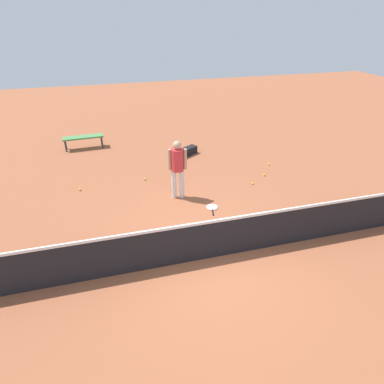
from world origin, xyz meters
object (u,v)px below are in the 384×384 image
at_px(tennis_racket_near_player, 212,208).
at_px(tennis_ball_baseline, 256,217).
at_px(tennis_ball_midcourt, 253,183).
at_px(tennis_ball_stray_left, 145,179).
at_px(equipment_bag, 187,152).
at_px(tennis_ball_near_player, 269,164).
at_px(tennis_ball_stray_right, 264,175).
at_px(player_near_side, 177,165).
at_px(tennis_ball_by_net, 80,190).
at_px(courtside_bench, 83,138).

distance_m(tennis_racket_near_player, tennis_ball_baseline, 1.21).
xyz_separation_m(tennis_ball_midcourt, tennis_ball_stray_left, (3.15, -1.20, 0.00)).
xyz_separation_m(tennis_racket_near_player, equipment_bag, (-0.29, -3.79, 0.13)).
distance_m(tennis_ball_near_player, tennis_ball_stray_right, 0.91).
bearing_deg(tennis_ball_stray_right, tennis_ball_stray_left, -11.16).
xyz_separation_m(player_near_side, tennis_ball_midcourt, (-2.39, -0.15, -0.98)).
bearing_deg(tennis_ball_stray_left, tennis_ball_by_net, 5.50).
xyz_separation_m(tennis_ball_stray_right, courtside_bench, (5.61, -4.10, 0.38)).
bearing_deg(equipment_bag, tennis_ball_stray_left, 41.94).
distance_m(tennis_racket_near_player, tennis_ball_near_player, 3.55).
bearing_deg(player_near_side, tennis_ball_by_net, -22.97).
distance_m(tennis_ball_baseline, courtside_bench, 7.63).
distance_m(tennis_ball_stray_left, equipment_bag, 2.41).
height_order(tennis_ball_stray_left, courtside_bench, courtside_bench).
height_order(player_near_side, tennis_ball_near_player, player_near_side).
distance_m(player_near_side, tennis_ball_midcourt, 2.59).
relative_size(tennis_ball_by_net, tennis_ball_baseline, 1.00).
bearing_deg(player_near_side, tennis_ball_near_player, -159.24).
bearing_deg(tennis_ball_midcourt, tennis_ball_baseline, 67.83).
distance_m(player_near_side, tennis_ball_by_net, 3.12).
bearing_deg(tennis_ball_by_net, tennis_racket_near_player, 150.19).
bearing_deg(equipment_bag, tennis_ball_stray_right, 130.01).
bearing_deg(tennis_ball_stray_right, tennis_racket_near_player, 32.43).
bearing_deg(tennis_racket_near_player, tennis_ball_stray_right, -147.57).
xyz_separation_m(tennis_ball_baseline, tennis_ball_stray_left, (2.44, -2.95, 0.00)).
height_order(player_near_side, tennis_ball_stray_right, player_near_side).
xyz_separation_m(tennis_ball_near_player, equipment_bag, (2.51, -1.62, 0.11)).
bearing_deg(tennis_ball_baseline, tennis_ball_near_player, -122.32).
height_order(tennis_ball_near_player, equipment_bag, equipment_bag).
xyz_separation_m(tennis_ball_near_player, tennis_ball_baseline, (1.86, 2.95, 0.00)).
bearing_deg(tennis_ball_near_player, tennis_ball_stray_right, 54.27).
distance_m(tennis_ball_midcourt, tennis_ball_baseline, 1.89).
bearing_deg(tennis_ball_stray_left, tennis_ball_stray_right, 168.84).
height_order(tennis_racket_near_player, tennis_ball_stray_right, tennis_ball_stray_right).
height_order(tennis_racket_near_player, courtside_bench, courtside_bench).
bearing_deg(tennis_ball_near_player, tennis_ball_by_net, 1.69).
xyz_separation_m(player_near_side, tennis_ball_by_net, (2.73, -1.16, -0.98)).
xyz_separation_m(tennis_ball_by_net, tennis_ball_midcourt, (-5.13, 1.01, 0.00)).
relative_size(tennis_ball_by_net, tennis_ball_stray_left, 1.00).
bearing_deg(equipment_bag, player_near_side, 70.74).
bearing_deg(tennis_ball_midcourt, tennis_ball_near_player, -133.93).
relative_size(tennis_racket_near_player, tennis_ball_by_net, 9.19).
relative_size(tennis_ball_near_player, courtside_bench, 0.04).
height_order(tennis_ball_by_net, equipment_bag, equipment_bag).
relative_size(player_near_side, tennis_ball_midcourt, 25.76).
bearing_deg(tennis_ball_by_net, tennis_ball_midcourt, 168.88).
bearing_deg(tennis_racket_near_player, courtside_bench, -58.89).
xyz_separation_m(tennis_ball_by_net, tennis_ball_baseline, (-4.41, 2.76, 0.00)).
distance_m(tennis_ball_stray_right, equipment_bag, 3.08).
relative_size(player_near_side, equipment_bag, 2.06).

